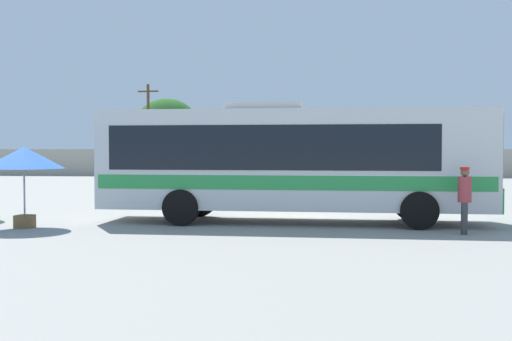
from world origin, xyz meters
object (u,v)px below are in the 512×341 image
utility_pole_near (148,127)px  roadside_tree_left (167,125)px  vendor_umbrella_secondary_blue (24,159)px  parked_car_second_silver (271,168)px  coach_bus_silver_green (289,159)px  roadside_tree_midleft (257,129)px  attendant_by_bus_door (465,196)px  parked_car_leftmost_white (192,167)px

utility_pole_near → roadside_tree_left: utility_pole_near is taller
vendor_umbrella_secondary_blue → parked_car_second_silver: bearing=81.9°
coach_bus_silver_green → roadside_tree_midleft: bearing=97.7°
attendant_by_bus_door → vendor_umbrella_secondary_blue: 11.86m
attendant_by_bus_door → vendor_umbrella_secondary_blue: (-11.83, 0.04, 0.92)m
parked_car_leftmost_white → roadside_tree_midleft: bearing=65.4°
vendor_umbrella_secondary_blue → utility_pole_near: (-6.72, 36.14, 2.11)m
parked_car_second_silver → parked_car_leftmost_white: bearing=-177.8°
attendant_by_bus_door → roadside_tree_left: roadside_tree_left is taller
vendor_umbrella_secondary_blue → roadside_tree_left: size_ratio=0.34×
coach_bus_silver_green → vendor_umbrella_secondary_blue: size_ratio=5.09×
utility_pole_near → parked_car_second_silver: bearing=-29.4°
coach_bus_silver_green → roadside_tree_midleft: (-4.87, 36.22, 2.00)m
coach_bus_silver_green → parked_car_second_silver: size_ratio=2.75×
attendant_by_bus_door → parked_car_leftmost_white: bearing=114.3°
coach_bus_silver_green → parked_car_second_silver: 28.00m
parked_car_leftmost_white → parked_car_second_silver: bearing=2.2°
utility_pole_near → roadside_tree_midleft: size_ratio=1.44×
parked_car_second_silver → roadside_tree_left: roadside_tree_left is taller
vendor_umbrella_secondary_blue → parked_car_leftmost_white: vendor_umbrella_secondary_blue is taller
coach_bus_silver_green → parked_car_second_silver: (-2.92, 27.83, -1.12)m
coach_bus_silver_green → utility_pole_near: utility_pole_near is taller
vendor_umbrella_secondary_blue → parked_car_leftmost_white: size_ratio=0.48×
vendor_umbrella_secondary_blue → utility_pole_near: 36.82m
vendor_umbrella_secondary_blue → roadside_tree_left: roadside_tree_left is taller
parked_car_second_silver → roadside_tree_left: (-10.19, 9.44, 3.52)m
roadside_tree_left → roadside_tree_midleft: 8.32m
parked_car_second_silver → utility_pole_near: (-11.00, 6.19, 3.23)m
roadside_tree_left → vendor_umbrella_secondary_blue: bearing=-81.5°
utility_pole_near → roadside_tree_midleft: utility_pole_near is taller
attendant_by_bus_door → roadside_tree_left: bearing=114.2°
coach_bus_silver_green → roadside_tree_midleft: 36.60m
coach_bus_silver_green → roadside_tree_left: (-13.11, 37.26, 2.41)m
coach_bus_silver_green → roadside_tree_left: bearing=109.4°
attendant_by_bus_door → vendor_umbrella_secondary_blue: vendor_umbrella_secondary_blue is taller
vendor_umbrella_secondary_blue → coach_bus_silver_green: bearing=16.4°
attendant_by_bus_door → parked_car_leftmost_white: size_ratio=0.37×
roadside_tree_midleft → parked_car_second_silver: bearing=-76.9°
attendant_by_bus_door → roadside_tree_left: size_ratio=0.26×
attendant_by_bus_door → vendor_umbrella_secondary_blue: bearing=179.8°
parked_car_second_silver → roadside_tree_left: 14.33m
utility_pole_near → roadside_tree_midleft: 9.32m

